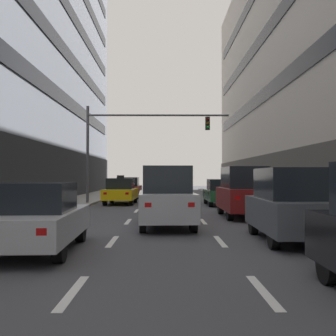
% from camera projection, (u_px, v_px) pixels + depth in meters
% --- Properties ---
extents(ground_plane, '(120.00, 120.00, 0.00)m').
position_uv_depth(ground_plane, '(166.00, 228.00, 14.50)').
color(ground_plane, '#424247').
extents(lane_stripe_l1_s2, '(0.16, 2.00, 0.01)m').
position_uv_depth(lane_stripe_l1_s2, '(73.00, 292.00, 6.49)').
color(lane_stripe_l1_s2, silver).
rests_on(lane_stripe_l1_s2, ground).
extents(lane_stripe_l1_s3, '(0.16, 2.00, 0.01)m').
position_uv_depth(lane_stripe_l1_s3, '(112.00, 241.00, 11.48)').
color(lane_stripe_l1_s3, silver).
rests_on(lane_stripe_l1_s3, ground).
extents(lane_stripe_l1_s4, '(0.16, 2.00, 0.01)m').
position_uv_depth(lane_stripe_l1_s4, '(128.00, 221.00, 16.48)').
color(lane_stripe_l1_s4, silver).
rests_on(lane_stripe_l1_s4, ground).
extents(lane_stripe_l1_s5, '(0.16, 2.00, 0.01)m').
position_uv_depth(lane_stripe_l1_s5, '(136.00, 211.00, 21.48)').
color(lane_stripe_l1_s5, silver).
rests_on(lane_stripe_l1_s5, ground).
extents(lane_stripe_l1_s6, '(0.16, 2.00, 0.01)m').
position_uv_depth(lane_stripe_l1_s6, '(142.00, 204.00, 26.48)').
color(lane_stripe_l1_s6, silver).
rests_on(lane_stripe_l1_s6, ground).
extents(lane_stripe_l1_s7, '(0.16, 2.00, 0.01)m').
position_uv_depth(lane_stripe_l1_s7, '(145.00, 200.00, 31.48)').
color(lane_stripe_l1_s7, silver).
rests_on(lane_stripe_l1_s7, ground).
extents(lane_stripe_l1_s8, '(0.16, 2.00, 0.01)m').
position_uv_depth(lane_stripe_l1_s8, '(148.00, 196.00, 36.48)').
color(lane_stripe_l1_s8, silver).
rests_on(lane_stripe_l1_s8, ground).
extents(lane_stripe_l1_s9, '(0.16, 2.00, 0.01)m').
position_uv_depth(lane_stripe_l1_s9, '(150.00, 194.00, 41.48)').
color(lane_stripe_l1_s9, silver).
rests_on(lane_stripe_l1_s9, ground).
extents(lane_stripe_l1_s10, '(0.16, 2.00, 0.01)m').
position_uv_depth(lane_stripe_l1_s10, '(151.00, 192.00, 46.48)').
color(lane_stripe_l1_s10, silver).
rests_on(lane_stripe_l1_s10, ground).
extents(lane_stripe_l2_s2, '(0.16, 2.00, 0.01)m').
position_uv_depth(lane_stripe_l2_s2, '(263.00, 291.00, 6.52)').
color(lane_stripe_l2_s2, silver).
rests_on(lane_stripe_l2_s2, ground).
extents(lane_stripe_l2_s3, '(0.16, 2.00, 0.01)m').
position_uv_depth(lane_stripe_l2_s3, '(220.00, 241.00, 11.52)').
color(lane_stripe_l2_s3, silver).
rests_on(lane_stripe_l2_s3, ground).
extents(lane_stripe_l2_s4, '(0.16, 2.00, 0.01)m').
position_uv_depth(lane_stripe_l2_s4, '(203.00, 221.00, 16.51)').
color(lane_stripe_l2_s4, silver).
rests_on(lane_stripe_l2_s4, ground).
extents(lane_stripe_l2_s5, '(0.16, 2.00, 0.01)m').
position_uv_depth(lane_stripe_l2_s5, '(194.00, 211.00, 21.51)').
color(lane_stripe_l2_s5, silver).
rests_on(lane_stripe_l2_s5, ground).
extents(lane_stripe_l2_s6, '(0.16, 2.00, 0.01)m').
position_uv_depth(lane_stripe_l2_s6, '(188.00, 204.00, 26.51)').
color(lane_stripe_l2_s6, silver).
rests_on(lane_stripe_l2_s6, ground).
extents(lane_stripe_l2_s7, '(0.16, 2.00, 0.01)m').
position_uv_depth(lane_stripe_l2_s7, '(184.00, 200.00, 31.51)').
color(lane_stripe_l2_s7, silver).
rests_on(lane_stripe_l2_s7, ground).
extents(lane_stripe_l2_s8, '(0.16, 2.00, 0.01)m').
position_uv_depth(lane_stripe_l2_s8, '(182.00, 196.00, 36.51)').
color(lane_stripe_l2_s8, silver).
rests_on(lane_stripe_l2_s8, ground).
extents(lane_stripe_l2_s9, '(0.16, 2.00, 0.01)m').
position_uv_depth(lane_stripe_l2_s9, '(179.00, 194.00, 41.51)').
color(lane_stripe_l2_s9, silver).
rests_on(lane_stripe_l2_s9, ground).
extents(lane_stripe_l2_s10, '(0.16, 2.00, 0.01)m').
position_uv_depth(lane_stripe_l2_s10, '(178.00, 192.00, 46.51)').
color(lane_stripe_l2_s10, silver).
rests_on(lane_stripe_l2_s10, ground).
extents(car_driving_0, '(2.10, 4.60, 2.19)m').
position_uv_depth(car_driving_0, '(166.00, 197.00, 14.69)').
color(car_driving_0, black).
rests_on(car_driving_0, ground).
extents(car_driving_1, '(1.86, 4.24, 1.57)m').
position_uv_depth(car_driving_1, '(164.00, 192.00, 26.61)').
color(car_driving_1, black).
rests_on(car_driving_1, ground).
extents(taxi_driving_2, '(2.01, 4.57, 1.88)m').
position_uv_depth(taxi_driving_2, '(121.00, 191.00, 26.79)').
color(taxi_driving_2, black).
rests_on(taxi_driving_2, ground).
extents(car_driving_3, '(1.90, 4.23, 2.02)m').
position_uv_depth(car_driving_3, '(164.00, 185.00, 38.04)').
color(car_driving_3, black).
rests_on(car_driving_3, ground).
extents(car_driving_4, '(1.98, 4.64, 1.73)m').
position_uv_depth(car_driving_4, '(128.00, 188.00, 33.89)').
color(car_driving_4, black).
rests_on(car_driving_4, ground).
extents(car_driving_5, '(2.05, 4.56, 1.68)m').
position_uv_depth(car_driving_5, '(37.00, 218.00, 9.94)').
color(car_driving_5, black).
rests_on(car_driving_5, ground).
extents(car_driving_6, '(2.09, 4.70, 1.74)m').
position_uv_depth(car_driving_6, '(164.00, 185.00, 43.89)').
color(car_driving_6, black).
rests_on(car_driving_6, ground).
extents(car_parked_1, '(1.88, 4.31, 2.07)m').
position_uv_depth(car_parked_1, '(290.00, 205.00, 11.58)').
color(car_parked_1, black).
rests_on(car_parked_1, ground).
extents(car_parked_2, '(1.97, 4.66, 2.25)m').
position_uv_depth(car_parked_2, '(244.00, 192.00, 18.24)').
color(car_parked_2, black).
rests_on(car_parked_2, ground).
extents(car_parked_3, '(1.85, 4.38, 1.64)m').
position_uv_depth(car_parked_3, '(221.00, 192.00, 25.59)').
color(car_parked_3, black).
rests_on(car_parked_3, ground).
extents(traffic_signal_0, '(9.13, 0.35, 6.18)m').
position_uv_depth(traffic_signal_0, '(132.00, 136.00, 26.16)').
color(traffic_signal_0, '#4C4C51').
rests_on(traffic_signal_0, sidewalk_left).
extents(pedestrian_0, '(0.21, 0.53, 1.58)m').
position_uv_depth(pedestrian_0, '(287.00, 191.00, 22.12)').
color(pedestrian_0, brown).
rests_on(pedestrian_0, sidewalk_right).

